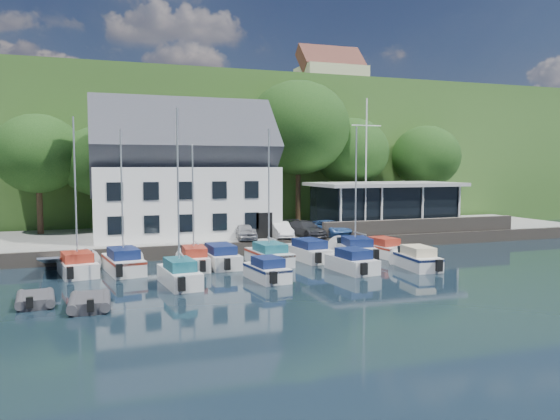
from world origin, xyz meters
The scene contains 35 objects.
ground centered at (0.00, 0.00, 0.00)m, with size 180.00×180.00×0.00m, color black.
quay centered at (0.00, 17.50, 0.50)m, with size 60.00×13.00×1.00m, color gray.
quay_face centered at (0.00, 11.00, 0.50)m, with size 60.00×0.30×1.00m, color #5B5249.
hillside centered at (0.00, 62.00, 8.00)m, with size 160.00×75.00×16.00m, color #2D4E1D.
field_patch centered at (8.00, 70.00, 16.15)m, with size 50.00×30.00×0.30m, color #586532.
farmhouse centered at (22.00, 52.00, 20.10)m, with size 10.40×7.00×8.20m, color #C1BA95, non-canonical shape.
harbor_building centered at (-7.00, 16.50, 5.35)m, with size 14.40×8.20×8.70m, color white, non-canonical shape.
club_pavilion centered at (11.00, 16.00, 3.05)m, with size 13.20×7.20×4.10m, color black, non-canonical shape.
seawall centered at (12.00, 11.40, 1.60)m, with size 18.00×0.50×1.20m, color #5B5249.
gangway centered at (-16.50, 9.00, 0.00)m, with size 1.20×6.00×1.40m, color silver, non-canonical shape.
car_silver centered at (-3.12, 12.53, 1.62)m, with size 1.47×3.66×1.25m, color #A6A7AB.
car_white centered at (-0.13, 12.64, 1.61)m, with size 1.29×3.70×1.22m, color silver.
car_dgrey centered at (1.95, 12.59, 1.62)m, with size 1.74×4.28×1.24m, color #2D2E32.
car_blue centered at (4.00, 12.60, 1.66)m, with size 1.51×3.84×1.31m, color #315997.
flagpole centered at (7.44, 12.87, 6.57)m, with size 2.67×0.20×11.13m, color white, non-canonical shape.
tree_0 centered at (-18.10, 21.36, 5.92)m, with size 7.20×7.20×9.84m, color black, non-canonical shape.
tree_1 centered at (-13.43, 21.44, 5.46)m, with size 6.52×6.52×8.91m, color black, non-canonical shape.
tree_2 centered at (-2.10, 22.54, 6.58)m, with size 8.17×8.17×11.16m, color black, non-canonical shape.
tree_3 centered at (5.10, 22.37, 7.92)m, with size 10.12×10.12×13.83m, color black, non-canonical shape.
tree_4 centered at (11.01, 22.73, 6.23)m, with size 7.66×7.66×10.46m, color black, non-canonical shape.
tree_5 centered at (19.46, 22.08, 5.92)m, with size 7.19×7.19×9.83m, color black, non-canonical shape.
boat_r1_0 centered at (-14.97, 7.40, 4.36)m, with size 2.12×5.46×8.71m, color silver, non-canonical shape.
boat_r1_1 centered at (-12.29, 7.34, 4.74)m, with size 2.04×6.45×9.48m, color silver, non-canonical shape.
boat_r1_2 centered at (-7.91, 7.34, 4.37)m, with size 1.76×6.13×8.75m, color silver, non-canonical shape.
boat_r1_3 centered at (-6.14, 7.52, 0.74)m, with size 1.99×6.59×1.48m, color silver, non-canonical shape.
boat_r1_4 centered at (-2.86, 7.13, 4.45)m, with size 2.13×6.13×8.90m, color silver, non-canonical shape.
boat_r1_5 centered at (0.26, 7.84, 0.74)m, with size 2.03×6.62×1.48m, color silver, non-canonical shape.
boat_r1_6 centered at (3.78, 7.48, 4.58)m, with size 2.19×6.20×9.15m, color silver, non-canonical shape.
boat_r1_7 centered at (6.02, 7.51, 0.69)m, with size 1.80×5.60×1.39m, color silver, non-canonical shape.
boat_r2_1 centered at (-9.59, 2.44, 4.62)m, with size 1.75×5.96×9.23m, color silver, non-canonical shape.
boat_r2_2 centered at (-4.58, 2.24, 0.68)m, with size 1.81×4.85×1.37m, color silver, non-canonical shape.
boat_r2_3 centered at (1.22, 2.93, 0.73)m, with size 1.98×5.39×1.46m, color silver, non-canonical shape.
boat_r2_4 centered at (5.63, 2.56, 0.73)m, with size 1.85×5.88×1.46m, color silver, non-canonical shape.
dinghy_0 centered at (-16.72, 0.49, 0.34)m, with size 1.77×2.95×0.69m, color #353539, non-canonical shape.
dinghy_1 centered at (-14.28, -1.02, 0.38)m, with size 1.93×3.22×0.75m, color #353539, non-canonical shape.
Camera 1 is at (-14.09, -27.43, 6.58)m, focal length 35.00 mm.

